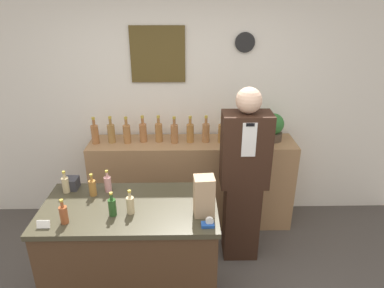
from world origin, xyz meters
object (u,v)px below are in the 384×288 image
(shopkeeper, at_px, (244,178))
(potted_plant, at_px, (273,127))
(tape_dispenser, at_px, (208,223))
(paper_bag, at_px, (204,196))

(shopkeeper, height_order, potted_plant, shopkeeper)
(shopkeeper, relative_size, tape_dispenser, 19.26)
(potted_plant, xyz_separation_m, paper_bag, (-0.80, -1.33, -0.02))
(potted_plant, xyz_separation_m, tape_dispenser, (-0.78, -1.47, -0.15))
(potted_plant, height_order, tape_dispenser, potted_plant)
(potted_plant, bearing_deg, tape_dispenser, -117.89)
(shopkeeper, xyz_separation_m, tape_dispenser, (-0.39, -0.87, 0.14))
(tape_dispenser, bearing_deg, paper_bag, 99.31)
(shopkeeper, bearing_deg, potted_plant, 56.85)
(tape_dispenser, bearing_deg, potted_plant, 62.11)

